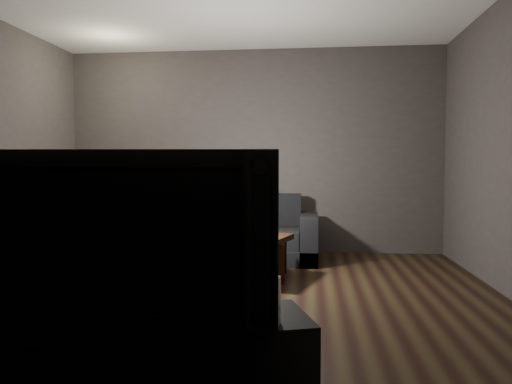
# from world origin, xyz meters

# --- Properties ---
(floor) EXTENTS (5.00, 5.00, 0.00)m
(floor) POSITION_xyz_m (0.00, 0.00, 0.00)
(floor) COLOR black
(floor) RESTS_ON ground
(back_wall) EXTENTS (5.00, 0.04, 2.70)m
(back_wall) POSITION_xyz_m (0.00, 2.50, 1.35)
(back_wall) COLOR #3C3735
(back_wall) RESTS_ON ground
(front_wall) EXTENTS (5.00, 0.04, 2.70)m
(front_wall) POSITION_xyz_m (0.00, -2.50, 1.35)
(front_wall) COLOR #3C3735
(front_wall) RESTS_ON ground
(sofa) EXTENTS (2.06, 0.89, 0.80)m
(sofa) POSITION_xyz_m (-0.16, 1.85, 0.26)
(sofa) COLOR black
(sofa) RESTS_ON floor
(child) EXTENTS (0.43, 0.52, 1.05)m
(child) POSITION_xyz_m (0.07, 1.80, 0.67)
(child) COLOR black
(child) RESTS_ON sofa
(wii_remote_red) EXTENTS (0.06, 0.08, 0.21)m
(wii_remote_red) POSITION_xyz_m (0.15, 1.39, 0.88)
(wii_remote_red) COLOR red
(wii_remote_red) RESTS_ON child
(nunchuk_white) EXTENTS (0.08, 0.11, 0.16)m
(nunchuk_white) POSITION_xyz_m (-0.00, 1.40, 0.84)
(nunchuk_white) COLOR white
(nunchuk_white) RESTS_ON child
(wii_remote_black) EXTENTS (0.06, 0.15, 0.03)m
(wii_remote_black) POSITION_xyz_m (-1.09, 1.78, 0.57)
(wii_remote_black) COLOR black
(wii_remote_black) RESTS_ON sofa
(coffee_table) EXTENTS (1.35, 0.94, 0.45)m
(coffee_table) POSITION_xyz_m (-0.07, 0.90, 0.39)
(coffee_table) COLOR black
(coffee_table) RESTS_ON floor
(tv) EXTENTS (1.21, 0.26, 0.69)m
(tv) POSITION_xyz_m (0.05, -2.27, 0.87)
(tv) COLOR black
(tv) RESTS_ON media_console
(wii_console) EXTENTS (0.06, 0.15, 0.19)m
(wii_console) POSITION_xyz_m (0.63, -2.27, 0.62)
(wii_console) COLOR white
(wii_console) RESTS_ON media_console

